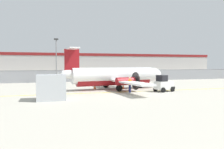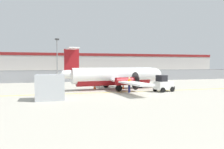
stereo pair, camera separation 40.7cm
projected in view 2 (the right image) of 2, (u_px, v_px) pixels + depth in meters
The scene contains 19 objects.
ground_plane at pixel (125, 92), 24.54m from camera, with size 140.00×140.00×0.01m.
perimeter_fence at pixel (97, 75), 39.92m from camera, with size 98.00×0.10×2.10m.
parking_lot_strip at pixel (88, 77), 51.06m from camera, with size 98.00×17.00×0.12m.
background_building at pixel (79, 64), 68.75m from camera, with size 91.00×8.10×6.50m.
commuter_airplane at pixel (116, 76), 27.10m from camera, with size 13.82×16.08×4.92m.
baggage_tug at pixel (163, 84), 24.72m from camera, with size 2.55×1.93×1.88m.
ground_crew_worker at pixel (129, 84), 23.81m from camera, with size 0.48×0.48×1.70m.
cargo_container at pixel (50, 87), 18.99m from camera, with size 2.45×2.06×2.20m.
traffic_cone_near_left at pixel (60, 88), 25.31m from camera, with size 0.36×0.36×0.64m.
traffic_cone_near_right at pixel (95, 86), 27.51m from camera, with size 0.36×0.36×0.64m.
traffic_cone_far_left at pixel (123, 86), 27.90m from camera, with size 0.36×0.36×0.64m.
parked_car_0 at pixel (10, 76), 40.82m from camera, with size 4.37×2.39×1.58m.
parked_car_1 at pixel (43, 73), 53.51m from camera, with size 4.24×2.08×1.58m.
parked_car_2 at pixel (64, 75), 47.69m from camera, with size 4.37×2.38×1.58m.
parked_car_3 at pixel (92, 74), 48.47m from camera, with size 4.25×2.11×1.58m.
parked_car_4 at pixel (107, 73), 57.35m from camera, with size 4.31×2.24×1.58m.
parked_car_5 at pixel (132, 74), 49.68m from camera, with size 4.35×2.33×1.58m.
parked_car_6 at pixel (137, 72), 60.31m from camera, with size 4.38×2.42×1.58m.
apron_light_pole at pixel (57, 57), 35.24m from camera, with size 0.70×0.30×7.27m.
Camera 2 is at (-7.76, -21.21, 3.07)m, focal length 35.00 mm.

